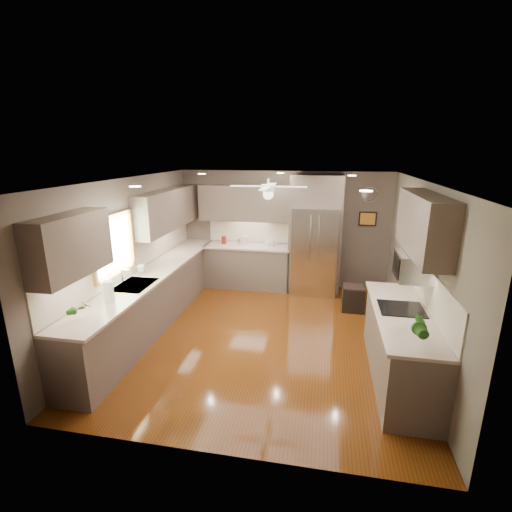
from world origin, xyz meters
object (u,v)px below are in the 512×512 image
(canister_b, at_px, (239,242))
(soap_bottle, at_px, (142,267))
(stool, at_px, (353,298))
(paper_towel, at_px, (109,292))
(potted_plant_left, at_px, (81,308))
(refrigerator, at_px, (315,237))
(microwave, at_px, (413,266))
(canister_c, at_px, (245,241))
(bowl, at_px, (269,245))
(canister_a, at_px, (224,240))
(potted_plant_right, at_px, (420,327))

(canister_b, height_order, soap_bottle, soap_bottle)
(stool, height_order, paper_towel, paper_towel)
(potted_plant_left, relative_size, refrigerator, 0.13)
(microwave, bearing_deg, potted_plant_left, -162.93)
(canister_c, relative_size, microwave, 0.35)
(bowl, height_order, refrigerator, refrigerator)
(canister_a, bearing_deg, bowl, -1.94)
(bowl, distance_m, paper_towel, 3.76)
(microwave, height_order, paper_towel, microwave)
(canister_c, height_order, bowl, canister_c)
(canister_b, distance_m, bowl, 0.67)
(soap_bottle, distance_m, paper_towel, 1.20)
(canister_a, bearing_deg, stool, -18.34)
(potted_plant_left, relative_size, stool, 0.67)
(bowl, relative_size, refrigerator, 0.10)
(potted_plant_right, xyz_separation_m, stool, (-0.44, 2.90, -0.89))
(refrigerator, height_order, paper_towel, refrigerator)
(potted_plant_right, distance_m, refrigerator, 3.93)
(canister_a, height_order, potted_plant_left, potted_plant_left)
(bowl, bearing_deg, paper_towel, -116.53)
(potted_plant_left, relative_size, microwave, 0.58)
(soap_bottle, bearing_deg, stool, 20.05)
(soap_bottle, bearing_deg, canister_c, 59.83)
(canister_c, relative_size, paper_towel, 0.59)
(canister_a, relative_size, soap_bottle, 0.82)
(stool, bearing_deg, microwave, -73.65)
(canister_c, bearing_deg, paper_towel, -108.60)
(refrigerator, distance_m, microwave, 3.03)
(soap_bottle, xyz_separation_m, bowl, (1.82, 2.17, -0.07))
(stool, bearing_deg, refrigerator, 132.90)
(refrigerator, distance_m, stool, 1.48)
(canister_c, bearing_deg, refrigerator, -2.94)
(refrigerator, bearing_deg, soap_bottle, -142.45)
(canister_c, xyz_separation_m, bowl, (0.54, -0.04, -0.06))
(soap_bottle, relative_size, refrigerator, 0.08)
(refrigerator, xyz_separation_m, paper_towel, (-2.63, -3.33, -0.11))
(canister_a, distance_m, microwave, 4.33)
(canister_b, height_order, potted_plant_left, potted_plant_left)
(paper_towel, bearing_deg, bowl, 63.47)
(canister_b, relative_size, stool, 0.26)
(potted_plant_right, bearing_deg, canister_b, 127.01)
(potted_plant_left, xyz_separation_m, stool, (3.41, 3.09, -0.86))
(refrigerator, distance_m, paper_towel, 4.25)
(refrigerator, xyz_separation_m, stool, (0.78, -0.84, -0.95))
(potted_plant_right, relative_size, refrigerator, 0.15)
(paper_towel, bearing_deg, canister_a, 78.89)
(canister_c, bearing_deg, canister_a, -179.66)
(canister_a, relative_size, bowl, 0.70)
(refrigerator, bearing_deg, potted_plant_left, -123.90)
(soap_bottle, relative_size, potted_plant_right, 0.54)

